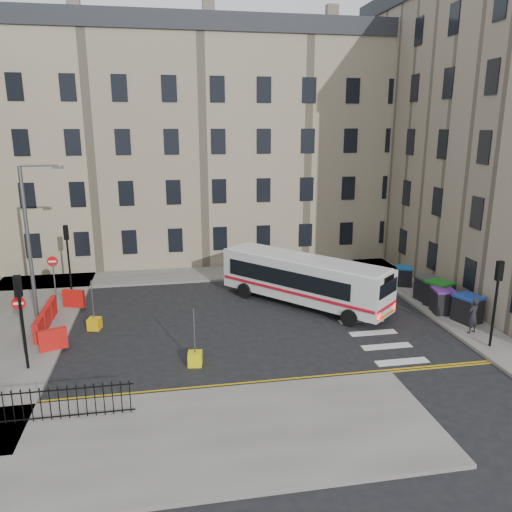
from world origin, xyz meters
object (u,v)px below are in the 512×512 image
object	(u,v)px
wheelie_bin_c	(439,294)
wheelie_bin_e	(404,276)
wheelie_bin_d	(428,288)
wheelie_bin_b	(443,301)
pedestrian	(473,316)
bollard_yellow	(95,324)
bollard_chevron	(195,359)
streetlamp	(28,241)
wheelie_bin_a	(468,308)
bus	(303,278)

from	to	relation	value
wheelie_bin_c	wheelie_bin_e	size ratio (longest dim) A/B	1.22
wheelie_bin_c	wheelie_bin_d	bearing A→B (deg)	74.30
wheelie_bin_b	wheelie_bin_e	bearing A→B (deg)	98.19
pedestrian	bollard_yellow	bearing A→B (deg)	-32.26
wheelie_bin_b	pedestrian	world-z (taller)	pedestrian
wheelie_bin_d	bollard_chevron	distance (m)	14.93
wheelie_bin_d	wheelie_bin_c	bearing A→B (deg)	-91.49
wheelie_bin_c	wheelie_bin_b	bearing A→B (deg)	-130.68
pedestrian	bollard_yellow	world-z (taller)	pedestrian
streetlamp	pedestrian	world-z (taller)	streetlamp
wheelie_bin_a	bollard_chevron	distance (m)	14.43
bus	wheelie_bin_d	world-z (taller)	bus
streetlamp	wheelie_bin_c	xyz separation A→B (m)	(21.98, -2.22, -3.45)
wheelie_bin_e	wheelie_bin_d	bearing A→B (deg)	-68.79
wheelie_bin_c	wheelie_bin_e	xyz separation A→B (m)	(-0.18, 3.96, -0.12)
wheelie_bin_c	wheelie_bin_d	size ratio (longest dim) A/B	1.16
wheelie_bin_b	bollard_yellow	world-z (taller)	wheelie_bin_b
wheelie_bin_a	bus	bearing A→B (deg)	133.61
streetlamp	bus	world-z (taller)	streetlamp
wheelie_bin_a	wheelie_bin_e	xyz separation A→B (m)	(-0.46, 6.30, -0.10)
bus	streetlamp	bearing A→B (deg)	137.55
streetlamp	bollard_yellow	xyz separation A→B (m)	(3.19, -1.84, -4.04)
pedestrian	wheelie_bin_d	bearing A→B (deg)	-112.28
wheelie_bin_e	bollard_chevron	world-z (taller)	wheelie_bin_e
bus	pedestrian	world-z (taller)	bus
bus	wheelie_bin_b	xyz separation A→B (m)	(7.07, -2.89, -0.77)
wheelie_bin_e	bollard_chevron	xyz separation A→B (m)	(-13.81, -8.43, -0.46)
streetlamp	wheelie_bin_a	bearing A→B (deg)	-11.58
wheelie_bin_d	wheelie_bin_b	bearing A→B (deg)	-103.70
wheelie_bin_e	bollard_chevron	size ratio (longest dim) A/B	2.27
wheelie_bin_b	wheelie_bin_c	bearing A→B (deg)	81.55
streetlamp	wheelie_bin_e	size ratio (longest dim) A/B	5.98
wheelie_bin_a	bollard_yellow	size ratio (longest dim) A/B	2.60
wheelie_bin_c	bus	bearing A→B (deg)	142.89
wheelie_bin_d	wheelie_bin_e	size ratio (longest dim) A/B	1.05
wheelie_bin_b	pedestrian	distance (m)	2.78
bollard_chevron	pedestrian	bearing A→B (deg)	3.12
wheelie_bin_e	pedestrian	distance (m)	7.69
streetlamp	wheelie_bin_c	bearing A→B (deg)	-5.77
bus	wheelie_bin_b	size ratio (longest dim) A/B	6.58
wheelie_bin_e	bollard_yellow	bearing A→B (deg)	-148.98
wheelie_bin_e	bollard_yellow	world-z (taller)	wheelie_bin_e
pedestrian	wheelie_bin_a	bearing A→B (deg)	-133.68
streetlamp	wheelie_bin_e	world-z (taller)	streetlamp
pedestrian	wheelie_bin_e	bearing A→B (deg)	-110.90
bollard_yellow	streetlamp	bearing A→B (deg)	150.08
wheelie_bin_d	wheelie_bin_a	bearing A→B (deg)	-91.46
wheelie_bin_c	pedestrian	bearing A→B (deg)	-117.61
wheelie_bin_b	bollard_yellow	distance (m)	18.54
wheelie_bin_a	bollard_chevron	xyz separation A→B (m)	(-14.26, -2.13, -0.57)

